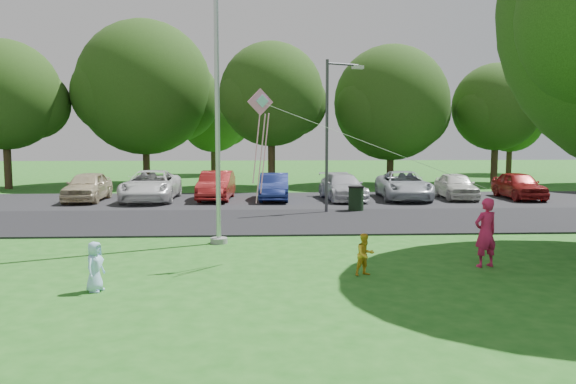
{
  "coord_description": "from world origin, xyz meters",
  "views": [
    {
      "loc": [
        -2.29,
        -11.26,
        3.14
      ],
      "look_at": [
        -1.52,
        4.0,
        1.6
      ],
      "focal_mm": 35.0,
      "sensor_mm": 36.0,
      "label": 1
    }
  ],
  "objects_px": {
    "child_blue": "(95,267)",
    "woman": "(486,233)",
    "child_yellow": "(365,255)",
    "trash_can": "(356,199)",
    "street_lamp": "(332,122)",
    "kite": "(264,121)",
    "flagpole": "(217,99)"
  },
  "relations": [
    {
      "from": "child_blue",
      "to": "woman",
      "type": "bearing_deg",
      "value": -63.14
    },
    {
      "from": "child_yellow",
      "to": "child_blue",
      "type": "xyz_separation_m",
      "value": [
        -5.69,
        -1.02,
        0.03
      ]
    },
    {
      "from": "woman",
      "to": "child_yellow",
      "type": "relative_size",
      "value": 1.74
    },
    {
      "from": "trash_can",
      "to": "child_yellow",
      "type": "xyz_separation_m",
      "value": [
        -1.61,
        -10.57,
        -0.06
      ]
    },
    {
      "from": "child_blue",
      "to": "trash_can",
      "type": "bearing_deg",
      "value": -16.39
    },
    {
      "from": "trash_can",
      "to": "child_blue",
      "type": "bearing_deg",
      "value": -122.18
    },
    {
      "from": "child_blue",
      "to": "street_lamp",
      "type": "bearing_deg",
      "value": -13.13
    },
    {
      "from": "trash_can",
      "to": "kite",
      "type": "distance_m",
      "value": 10.4
    },
    {
      "from": "kite",
      "to": "child_blue",
      "type": "bearing_deg",
      "value": -163.19
    },
    {
      "from": "flagpole",
      "to": "child_blue",
      "type": "height_order",
      "value": "flagpole"
    },
    {
      "from": "woman",
      "to": "child_yellow",
      "type": "bearing_deg",
      "value": -4.57
    },
    {
      "from": "trash_can",
      "to": "woman",
      "type": "xyz_separation_m",
      "value": [
        1.42,
        -9.89,
        0.3
      ]
    },
    {
      "from": "flagpole",
      "to": "trash_can",
      "type": "distance_m",
      "value": 9.14
    },
    {
      "from": "flagpole",
      "to": "child_blue",
      "type": "relative_size",
      "value": 9.78
    },
    {
      "from": "flagpole",
      "to": "street_lamp",
      "type": "bearing_deg",
      "value": 56.83
    },
    {
      "from": "street_lamp",
      "to": "kite",
      "type": "distance_m",
      "value": 9.34
    },
    {
      "from": "trash_can",
      "to": "kite",
      "type": "relative_size",
      "value": 0.19
    },
    {
      "from": "flagpole",
      "to": "kite",
      "type": "height_order",
      "value": "flagpole"
    },
    {
      "from": "street_lamp",
      "to": "child_blue",
      "type": "xyz_separation_m",
      "value": [
        -6.24,
        -11.3,
        -3.18
      ]
    },
    {
      "from": "flagpole",
      "to": "woman",
      "type": "height_order",
      "value": "flagpole"
    },
    {
      "from": "woman",
      "to": "kite",
      "type": "distance_m",
      "value": 5.94
    },
    {
      "from": "woman",
      "to": "kite",
      "type": "xyz_separation_m",
      "value": [
        -5.26,
        0.69,
        2.67
      ]
    },
    {
      "from": "woman",
      "to": "child_blue",
      "type": "distance_m",
      "value": 8.88
    },
    {
      "from": "child_yellow",
      "to": "kite",
      "type": "xyz_separation_m",
      "value": [
        -2.24,
        1.37,
        3.02
      ]
    },
    {
      "from": "woman",
      "to": "child_blue",
      "type": "relative_size",
      "value": 1.63
    },
    {
      "from": "trash_can",
      "to": "woman",
      "type": "height_order",
      "value": "woman"
    },
    {
      "from": "flagpole",
      "to": "child_yellow",
      "type": "height_order",
      "value": "flagpole"
    },
    {
      "from": "street_lamp",
      "to": "child_yellow",
      "type": "bearing_deg",
      "value": -116.38
    },
    {
      "from": "flagpole",
      "to": "kite",
      "type": "xyz_separation_m",
      "value": [
        1.33,
        -2.6,
        -0.67
      ]
    },
    {
      "from": "woman",
      "to": "trash_can",
      "type": "bearing_deg",
      "value": -99.11
    },
    {
      "from": "street_lamp",
      "to": "woman",
      "type": "bearing_deg",
      "value": -98.84
    },
    {
      "from": "flagpole",
      "to": "street_lamp",
      "type": "xyz_separation_m",
      "value": [
        4.12,
        6.3,
        -0.48
      ]
    }
  ]
}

